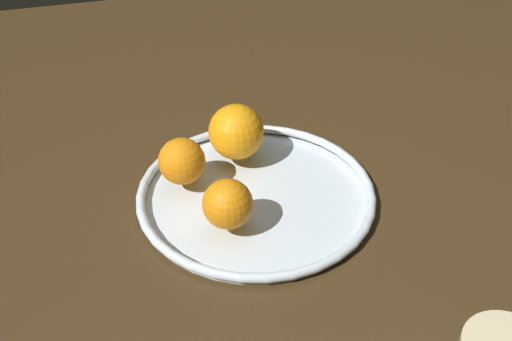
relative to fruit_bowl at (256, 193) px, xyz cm
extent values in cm
cube|color=#3D2B16|center=(0.00, 0.00, -2.92)|extent=(157.54, 157.54, 4.00)
cylinder|color=silver|center=(0.00, 0.00, -0.62)|extent=(30.69, 30.69, 0.60)
torus|color=silver|center=(0.00, 0.00, 0.28)|extent=(31.97, 31.97, 1.20)
sphere|color=orange|center=(-5.15, -5.61, 4.00)|extent=(6.24, 6.24, 6.24)
sphere|color=orange|center=(-8.98, 4.45, 4.05)|extent=(6.32, 6.32, 6.32)
sphere|color=orange|center=(-0.57, 8.16, 4.81)|extent=(7.85, 7.85, 7.85)
camera|label=1|loc=(-16.33, -57.58, 49.72)|focal=40.63mm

